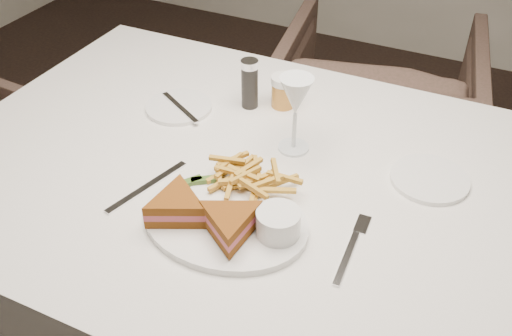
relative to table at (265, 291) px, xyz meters
name	(u,v)px	position (x,y,z in m)	size (l,w,h in m)	color
table	(265,291)	(0.00, 0.00, 0.00)	(1.43, 0.95, 0.75)	silver
chair_far	(375,107)	(0.00, 0.98, -0.02)	(0.69, 0.65, 0.71)	#4B372E
table_setting	(248,176)	(-0.01, -0.06, 0.41)	(0.77, 0.61, 0.18)	white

